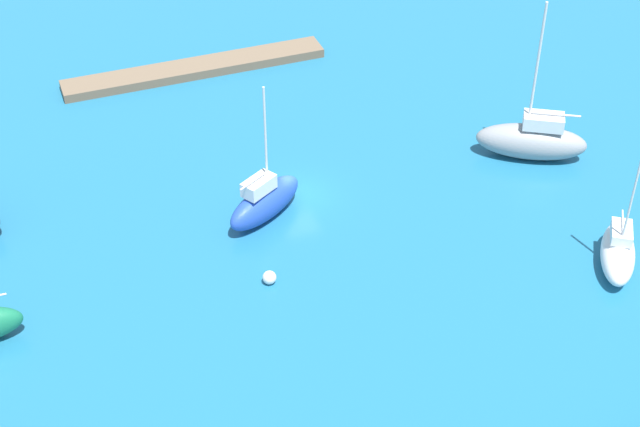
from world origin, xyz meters
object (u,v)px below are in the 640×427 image
pier_dock (195,68)px  sailboat_white_far_north (618,252)px  sailboat_gray_east_end (532,140)px  sailboat_blue_lone_north (264,201)px  mooring_buoy_white (269,277)px

pier_dock → sailboat_white_far_north: (-18.78, 33.30, 0.76)m
pier_dock → sailboat_white_far_north: size_ratio=2.06×
sailboat_white_far_north → sailboat_gray_east_end: bearing=-152.0°
sailboat_gray_east_end → sailboat_blue_lone_north: sailboat_gray_east_end is taller
sailboat_gray_east_end → sailboat_white_far_north: bearing=115.2°
pier_dock → sailboat_gray_east_end: (-19.88, 20.68, 1.13)m
sailboat_blue_lone_north → mooring_buoy_white: 6.72m
sailboat_white_far_north → sailboat_blue_lone_north: (19.36, -12.50, 0.26)m
pier_dock → mooring_buoy_white: bearing=85.1°
sailboat_blue_lone_north → mooring_buoy_white: sailboat_blue_lone_north is taller
sailboat_gray_east_end → mooring_buoy_white: 23.19m
mooring_buoy_white → pier_dock: bearing=-94.9°
pier_dock → sailboat_white_far_north: sailboat_white_far_north is taller
sailboat_white_far_north → sailboat_blue_lone_north: sailboat_white_far_north is taller
sailboat_white_far_north → sailboat_blue_lone_north: bearing=-89.9°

